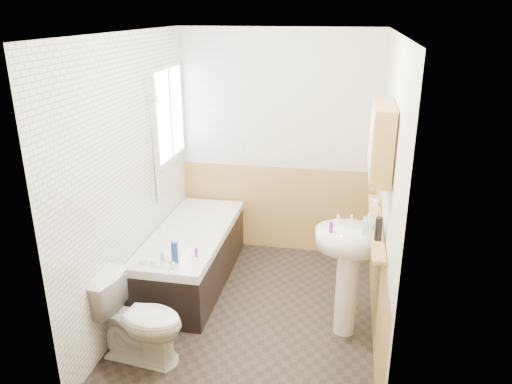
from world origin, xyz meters
TOP-DOWN VIEW (x-y plane):
  - floor at (0.00, 0.00)m, footprint 2.80×2.80m
  - ceiling at (0.00, 0.00)m, footprint 2.80×2.80m
  - wall_back at (0.00, 1.41)m, footprint 2.20×0.02m
  - wall_front at (0.00, -1.41)m, footprint 2.20×0.02m
  - wall_left at (-1.11, 0.00)m, footprint 0.02×2.80m
  - wall_right at (1.11, 0.00)m, footprint 0.02×2.80m
  - wainscot_right at (1.09, 0.00)m, footprint 0.01×2.80m
  - wainscot_front at (0.00, -1.39)m, footprint 2.20×0.01m
  - wainscot_back at (0.00, 1.39)m, footprint 2.20×0.01m
  - tile_cladding_left at (-1.09, 0.00)m, footprint 0.01×2.80m
  - tile_return_back at (-0.73, 1.39)m, footprint 0.75×0.01m
  - window at (-1.06, 0.95)m, footprint 0.03×0.79m
  - bathtub at (-0.73, 0.46)m, footprint 0.70×1.75m
  - shower_riser at (-1.04, 0.40)m, footprint 0.11×0.08m
  - toilet at (-0.76, -0.79)m, footprint 0.77×0.49m
  - sink at (0.84, -0.12)m, footprint 0.57×0.46m
  - pine_shelf at (1.04, -0.05)m, footprint 0.10×1.35m
  - medicine_cabinet at (1.01, -0.22)m, footprint 0.16×0.62m
  - foam_can at (1.04, -0.38)m, footprint 0.06×0.06m
  - green_bottle at (1.04, -0.27)m, footprint 0.04×0.04m
  - black_jar at (1.04, 0.35)m, footprint 0.08×0.08m
  - soap_bottle at (0.97, -0.17)m, footprint 0.12×0.19m
  - clear_bottle at (0.68, -0.20)m, footprint 0.04×0.04m
  - blue_gel at (-0.65, -0.21)m, footprint 0.06×0.04m
  - cream_jar at (-0.92, -0.28)m, footprint 0.10×0.10m
  - orange_bottle at (-0.50, -0.07)m, footprint 0.03×0.03m

SIDE VIEW (x-z plane):
  - floor at x=0.00m, z-range 0.00..0.00m
  - bathtub at x=-0.73m, z-range -0.06..0.65m
  - toilet at x=-0.76m, z-range 0.00..0.71m
  - wainscot_right at x=1.09m, z-range 0.00..1.00m
  - wainscot_front at x=0.00m, z-range 0.00..1.00m
  - wainscot_back at x=0.00m, z-range 0.00..1.00m
  - cream_jar at x=-0.92m, z-range 0.57..0.62m
  - orange_bottle at x=-0.50m, z-range 0.57..0.66m
  - blue_gel at x=-0.65m, z-range 0.57..0.77m
  - sink at x=0.84m, z-range 0.15..1.24m
  - pine_shelf at x=1.04m, z-range 1.00..1.03m
  - soap_bottle at x=0.97m, z-range 0.98..1.06m
  - clear_bottle at x=0.68m, z-range 0.98..1.07m
  - black_jar at x=1.04m, z-range 1.03..1.07m
  - foam_can at x=1.04m, z-range 1.03..1.21m
  - green_bottle at x=1.04m, z-range 1.03..1.24m
  - wall_back at x=0.00m, z-range 0.00..2.50m
  - wall_front at x=0.00m, z-range 0.00..2.50m
  - wall_left at x=-1.11m, z-range 0.00..2.50m
  - wall_right at x=1.11m, z-range 0.00..2.50m
  - tile_cladding_left at x=-1.09m, z-range 0.00..2.50m
  - shower_riser at x=-1.04m, z-range 0.96..2.21m
  - window at x=-1.06m, z-range 1.15..2.15m
  - tile_return_back at x=-0.73m, z-range 1.00..2.50m
  - medicine_cabinet at x=1.01m, z-range 1.47..2.03m
  - ceiling at x=0.00m, z-range 2.50..2.50m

